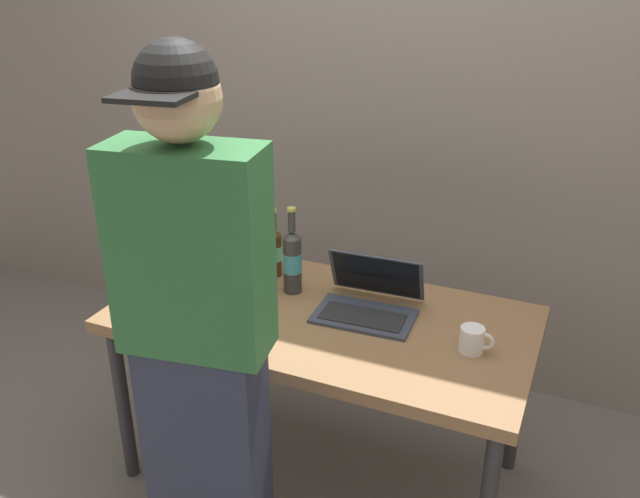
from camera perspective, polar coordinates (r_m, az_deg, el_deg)
ground_plane at (r=2.80m, az=0.15°, el=-18.16°), size 8.00×8.00×0.00m
desk at (r=2.41m, az=0.17°, el=-6.88°), size 1.47×0.75×0.71m
laptop at (r=2.38m, az=4.16°, el=-4.35°), size 0.36×0.31×0.19m
beer_bottle_green at (r=2.47m, az=-2.36°, el=-0.95°), size 0.07×0.07×0.33m
beer_bottle_brown at (r=2.61m, az=-3.93°, el=-0.14°), size 0.06×0.06×0.27m
beer_bottle_amber at (r=2.47m, az=-5.46°, el=-1.53°), size 0.07×0.07×0.30m
person_figure at (r=1.90m, az=-10.28°, el=-7.74°), size 0.43×0.32×1.70m
coffee_mug at (r=2.20m, az=12.85°, el=-7.53°), size 0.11×0.08×0.09m
back_wall at (r=2.97m, az=7.34°, el=12.76°), size 6.00×0.10×2.60m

